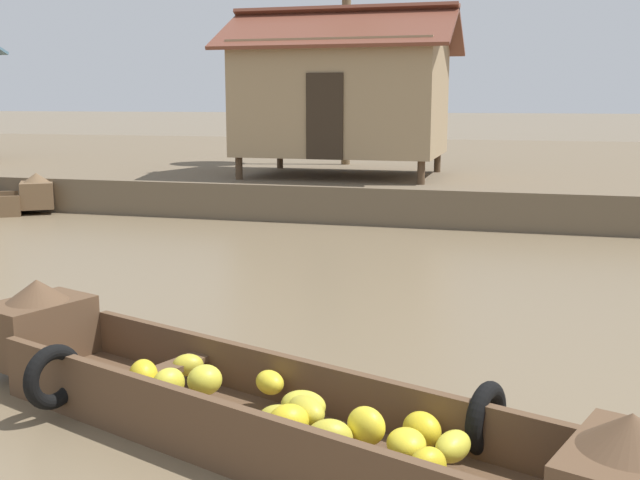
# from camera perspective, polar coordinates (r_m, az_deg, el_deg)

# --- Properties ---
(ground_plane) EXTENTS (300.00, 300.00, 0.00)m
(ground_plane) POSITION_cam_1_polar(r_m,az_deg,el_deg) (10.38, 8.89, -3.56)
(ground_plane) COLOR #726047
(riverbank_strip) EXTENTS (160.00, 20.00, 0.76)m
(riverbank_strip) POSITION_cam_1_polar(r_m,az_deg,el_deg) (24.91, 12.78, 5.32)
(riverbank_strip) COLOR brown
(riverbank_strip) RESTS_ON ground
(banana_boat) EXTENTS (5.77, 2.86, 0.87)m
(banana_boat) POSITION_cam_1_polar(r_m,az_deg,el_deg) (5.68, -4.64, -12.24)
(banana_boat) COLOR brown
(banana_boat) RESTS_ON ground
(stilt_house_mid_left) EXTENTS (5.15, 3.80, 3.82)m
(stilt_house_mid_left) POSITION_cam_1_polar(r_m,az_deg,el_deg) (17.73, 1.76, 10.75)
(stilt_house_mid_left) COLOR #4C3826
(stilt_house_mid_left) RESTS_ON riverbank_strip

